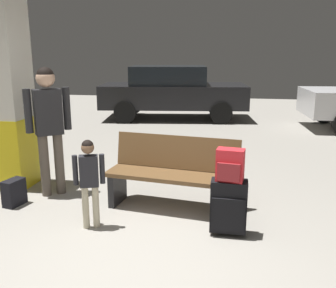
{
  "coord_description": "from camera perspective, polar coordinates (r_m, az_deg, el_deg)",
  "views": [
    {
      "loc": [
        0.88,
        -2.91,
        1.91
      ],
      "look_at": [
        0.15,
        1.3,
        0.85
      ],
      "focal_mm": 39.97,
      "sensor_mm": 36.0,
      "label": 1
    }
  ],
  "objects": [
    {
      "name": "child",
      "position": [
        4.13,
        -11.97,
        -4.6
      ],
      "size": [
        0.32,
        0.19,
        1.0
      ],
      "color": "beige",
      "rests_on": "ground_plane"
    },
    {
      "name": "backpack_bright",
      "position": [
        3.9,
        9.45,
        -3.26
      ],
      "size": [
        0.3,
        0.22,
        0.34
      ],
      "color": "red",
      "rests_on": "suitcase"
    },
    {
      "name": "parked_car_far",
      "position": [
        10.87,
        0.66,
        8.11
      ],
      "size": [
        4.29,
        2.21,
        1.51
      ],
      "color": "black",
      "rests_on": "ground_plane"
    },
    {
      "name": "ground_plane",
      "position": [
        7.23,
        2.41,
        -1.78
      ],
      "size": [
        18.0,
        18.0,
        0.1
      ],
      "primitive_type": "cube",
      "color": "gray"
    },
    {
      "name": "suitcase",
      "position": [
        4.05,
        9.21,
        -9.35
      ],
      "size": [
        0.38,
        0.23,
        0.6
      ],
      "color": "black",
      "rests_on": "ground_plane"
    },
    {
      "name": "structural_pillar",
      "position": [
        5.71,
        -23.55,
        7.81
      ],
      "size": [
        0.57,
        0.57,
        2.85
      ],
      "color": "yellow",
      "rests_on": "ground_plane"
    },
    {
      "name": "adult",
      "position": [
        5.16,
        -17.77,
        3.81
      ],
      "size": [
        0.49,
        0.4,
        1.72
      ],
      "color": "brown",
      "rests_on": "ground_plane"
    },
    {
      "name": "backpack_dark_floor",
      "position": [
        5.17,
        -22.48,
        -6.87
      ],
      "size": [
        0.24,
        0.31,
        0.34
      ],
      "color": "black",
      "rests_on": "ground_plane"
    },
    {
      "name": "bench",
      "position": [
        4.62,
        0.72,
        -4.58
      ],
      "size": [
        1.66,
        0.74,
        0.89
      ],
      "color": "brown",
      "rests_on": "ground_plane"
    }
  ]
}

